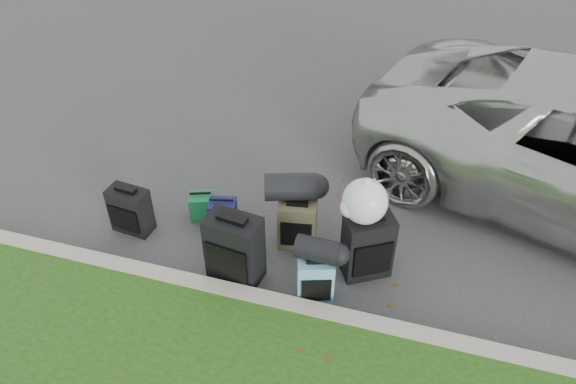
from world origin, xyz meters
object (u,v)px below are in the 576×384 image
(suitcase_large_black_right, at_px, (368,246))
(suitcase_small_black, at_px, (131,210))
(suitcase_olive, at_px, (297,224))
(suitcase_teal, at_px, (315,280))
(tote_green, at_px, (202,206))
(tote_navy, at_px, (223,213))
(suitcase_large_black_left, at_px, (235,249))

(suitcase_large_black_right, bearing_deg, suitcase_small_black, 151.50)
(suitcase_small_black, xyz_separation_m, suitcase_olive, (1.92, 0.31, 0.00))
(suitcase_teal, relative_size, tote_green, 1.64)
(suitcase_small_black, relative_size, tote_navy, 1.70)
(suitcase_small_black, bearing_deg, tote_navy, 26.57)
(suitcase_olive, bearing_deg, tote_navy, 167.15)
(suitcase_large_black_left, distance_m, tote_navy, 0.88)
(suitcase_large_black_left, distance_m, suitcase_large_black_right, 1.39)
(suitcase_large_black_left, distance_m, suitcase_teal, 0.90)
(suitcase_small_black, xyz_separation_m, suitcase_teal, (2.31, -0.41, -0.03))
(suitcase_large_black_right, height_order, tote_navy, suitcase_large_black_right)
(suitcase_olive, bearing_deg, suitcase_large_black_right, -24.10)
(tote_green, height_order, tote_navy, tote_navy)
(suitcase_teal, bearing_deg, tote_navy, 131.43)
(suitcase_small_black, xyz_separation_m, suitcase_large_black_left, (1.43, -0.36, 0.12))
(suitcase_large_black_left, bearing_deg, suitcase_large_black_right, 26.18)
(suitcase_large_black_left, xyz_separation_m, suitcase_large_black_right, (1.32, 0.45, -0.03))
(suitcase_large_black_right, xyz_separation_m, tote_navy, (-1.75, 0.27, -0.21))
(tote_navy, bearing_deg, suitcase_large_black_right, -22.15)
(suitcase_small_black, distance_m, suitcase_large_black_left, 1.48)
(suitcase_olive, relative_size, tote_navy, 1.73)
(suitcase_teal, height_order, suitcase_large_black_right, suitcase_large_black_right)
(suitcase_small_black, height_order, suitcase_olive, suitcase_olive)
(suitcase_large_black_right, relative_size, tote_green, 2.37)
(suitcase_small_black, bearing_deg, suitcase_olive, 15.39)
(suitcase_teal, relative_size, tote_navy, 1.55)
(suitcase_small_black, bearing_deg, suitcase_large_black_right, 8.11)
(suitcase_large_black_right, relative_size, tote_navy, 2.25)
(suitcase_large_black_left, distance_m, suitcase_olive, 0.84)
(suitcase_large_black_right, xyz_separation_m, tote_green, (-2.05, 0.34, -0.22))
(suitcase_olive, distance_m, tote_navy, 0.94)
(suitcase_large_black_left, xyz_separation_m, tote_navy, (-0.44, 0.73, -0.23))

